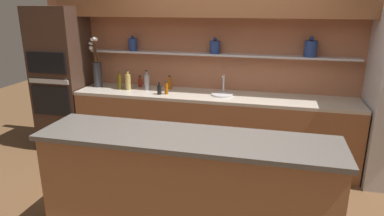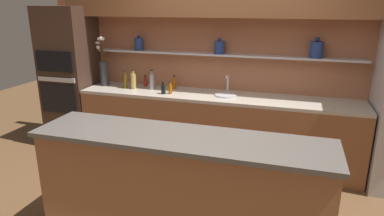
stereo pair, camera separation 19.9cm
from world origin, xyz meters
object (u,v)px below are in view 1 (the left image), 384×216
bottle_sauce_3 (159,89)px  bottle_sauce_0 (170,83)px  bottle_sauce_4 (166,89)px  bottle_spirit_2 (147,82)px  bottle_oil_5 (119,82)px  bottle_spirit_6 (128,82)px  flower_vase (97,70)px  bottle_sauce_1 (140,82)px  sink_fixture (222,93)px  oven_tower (63,79)px

bottle_sauce_3 → bottle_sauce_0: bearing=82.6°
bottle_sauce_3 → bottle_sauce_4: bottle_sauce_4 is taller
bottle_spirit_2 → bottle_sauce_3: bearing=-37.8°
bottle_oil_5 → bottle_spirit_6: 0.12m
flower_vase → bottle_oil_5: flower_vase is taller
bottle_sauce_1 → bottle_oil_5: (-0.22, -0.20, 0.04)m
sink_fixture → bottle_spirit_2: size_ratio=1.01×
bottle_sauce_4 → bottle_oil_5: (-0.70, 0.09, 0.03)m
flower_vase → bottle_sauce_1: (0.58, 0.13, -0.17)m
bottle_spirit_2 → bottle_oil_5: bottle_spirit_2 is taller
bottle_sauce_4 → oven_tower: bearing=176.1°
bottle_sauce_1 → sink_fixture: bearing=-8.2°
bottle_spirit_6 → bottle_sauce_4: bearing=-10.1°
oven_tower → bottle_sauce_3: size_ratio=12.30×
flower_vase → bottle_sauce_0: size_ratio=3.75×
bottle_sauce_0 → bottle_spirit_6: 0.56m
flower_vase → bottle_sauce_3: flower_vase is taller
sink_fixture → bottle_oil_5: (-1.41, -0.03, 0.08)m
sink_fixture → bottle_sauce_3: bearing=-169.0°
bottle_sauce_0 → bottle_sauce_1: 0.44m
bottle_sauce_3 → bottle_oil_5: (-0.62, 0.13, 0.04)m
oven_tower → bottle_sauce_4: (1.58, -0.11, -0.01)m
flower_vase → bottle_oil_5: 0.39m
bottle_sauce_0 → bottle_oil_5: 0.68m
oven_tower → bottle_sauce_3: oven_tower is taller
bottle_sauce_1 → bottle_oil_5: bottle_oil_5 is taller
bottle_spirit_2 → bottle_oil_5: (-0.38, -0.06, -0.01)m
oven_tower → bottle_oil_5: (0.88, -0.01, 0.01)m
bottle_sauce_0 → bottle_spirit_2: 0.31m
oven_tower → bottle_sauce_4: 1.59m
sink_fixture → bottle_sauce_3: 0.81m
bottle_spirit_6 → bottle_sauce_1: bearing=63.8°
oven_tower → sink_fixture: oven_tower is taller
flower_vase → bottle_sauce_1: size_ratio=4.33×
bottle_sauce_4 → bottle_sauce_1: bearing=148.8°
flower_vase → bottle_oil_5: bearing=-10.8°
flower_vase → bottle_sauce_1: flower_vase is taller
bottle_sauce_0 → bottle_oil_5: bottle_oil_5 is taller
bottle_sauce_1 → bottle_spirit_6: bottle_spirit_6 is taller
bottle_sauce_0 → sink_fixture: bearing=-11.6°
oven_tower → bottle_sauce_1: oven_tower is taller
oven_tower → bottle_oil_5: 0.88m
flower_vase → bottle_sauce_0: flower_vase is taller
bottle_sauce_0 → bottle_oil_5: size_ratio=0.74×
oven_tower → bottle_sauce_1: bearing=9.6°
bottle_sauce_0 → bottle_oil_5: (-0.66, -0.18, 0.03)m
oven_tower → bottle_spirit_6: size_ratio=7.52×
bottle_oil_5 → bottle_sauce_4: bearing=-7.6°
oven_tower → bottle_sauce_4: bearing=-3.9°
bottle_sauce_1 → bottle_spirit_2: bearing=-41.4°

